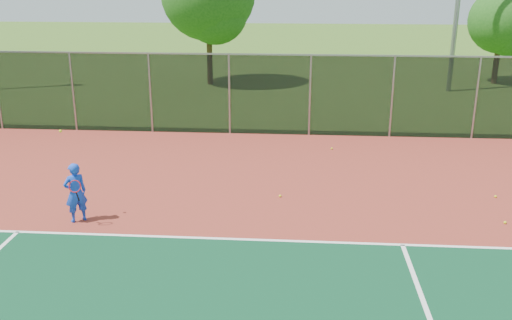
# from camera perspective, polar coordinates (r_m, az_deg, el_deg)

# --- Properties ---
(ground) EXTENTS (120.00, 120.00, 0.00)m
(ground) POSITION_cam_1_polar(r_m,az_deg,el_deg) (10.63, 6.13, -15.52)
(ground) COLOR #365D1A
(ground) RESTS_ON ground
(court_apron) EXTENTS (30.00, 20.00, 0.02)m
(court_apron) POSITION_cam_1_polar(r_m,az_deg,el_deg) (12.34, 5.88, -10.29)
(court_apron) COLOR maroon
(court_apron) RESTS_ON ground
(fence_back) EXTENTS (30.00, 0.06, 3.03)m
(fence_back) POSITION_cam_1_polar(r_m,az_deg,el_deg) (21.28, 5.42, 6.53)
(fence_back) COLOR black
(fence_back) RESTS_ON court_apron
(tennis_player) EXTENTS (0.65, 0.73, 2.31)m
(tennis_player) POSITION_cam_1_polar(r_m,az_deg,el_deg) (14.59, -17.60, -3.11)
(tennis_player) COLOR blue
(tennis_player) RESTS_ON court_apron
(practice_ball_0) EXTENTS (0.07, 0.07, 0.07)m
(practice_ball_0) POSITION_cam_1_polar(r_m,az_deg,el_deg) (19.92, 7.58, 1.14)
(practice_ball_0) COLOR yellow
(practice_ball_0) RESTS_ON court_apron
(practice_ball_1) EXTENTS (0.07, 0.07, 0.07)m
(practice_ball_1) POSITION_cam_1_polar(r_m,az_deg,el_deg) (15.64, 2.43, -3.61)
(practice_ball_1) COLOR yellow
(practice_ball_1) RESTS_ON court_apron
(practice_ball_3) EXTENTS (0.07, 0.07, 0.07)m
(practice_ball_3) POSITION_cam_1_polar(r_m,az_deg,el_deg) (15.30, 23.64, -5.75)
(practice_ball_3) COLOR yellow
(practice_ball_3) RESTS_ON court_apron
(practice_ball_4) EXTENTS (0.07, 0.07, 0.07)m
(practice_ball_4) POSITION_cam_1_polar(r_m,az_deg,el_deg) (16.91, 22.83, -3.38)
(practice_ball_4) COLOR yellow
(practice_ball_4) RESTS_ON court_apron
(tree_back_mid) EXTENTS (3.49, 3.49, 5.13)m
(tree_back_mid) POSITION_cam_1_polar(r_m,az_deg,el_deg) (33.95, 23.53, 12.38)
(tree_back_mid) COLOR #392714
(tree_back_mid) RESTS_ON ground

